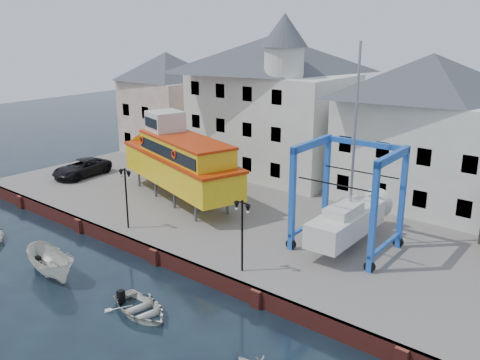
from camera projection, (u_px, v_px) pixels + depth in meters
The scene contains 13 objects.
ground at pixel (155, 264), 33.07m from camera, with size 140.00×140.00×0.00m, color black.
hardstanding at pixel (263, 210), 41.00m from camera, with size 44.00×22.00×1.00m, color #63615E.
quay_wall at pixel (156, 256), 33.00m from camera, with size 44.00×0.47×1.00m.
building_pink at pixel (168, 103), 55.54m from camera, with size 8.00×7.00×10.30m.
building_white_main at pixel (271, 103), 47.43m from camera, with size 14.00×8.30×14.00m.
building_white_right at pixel (426, 131), 39.58m from camera, with size 12.00×8.00×11.20m.
lamp_post_left at pixel (125, 183), 35.19m from camera, with size 1.12×0.32×4.20m.
lamp_post_right at pixel (242, 218), 29.05m from camera, with size 1.12×0.32×4.20m.
tour_boat at pixel (175, 159), 41.47m from camera, with size 15.61×7.79×6.62m.
travel_lift at pixel (352, 213), 32.90m from camera, with size 5.99×8.29×12.38m.
van at pixel (82, 168), 47.70m from camera, with size 2.51×5.45×1.51m, color black.
motorboat_a at pixel (53, 276), 31.54m from camera, with size 1.78×4.73×1.83m, color silver.
motorboat_b at pixel (141, 313), 27.54m from camera, with size 2.83×3.97×0.82m, color silver.
Camera 1 is at (23.34, -19.76, 14.59)m, focal length 40.00 mm.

